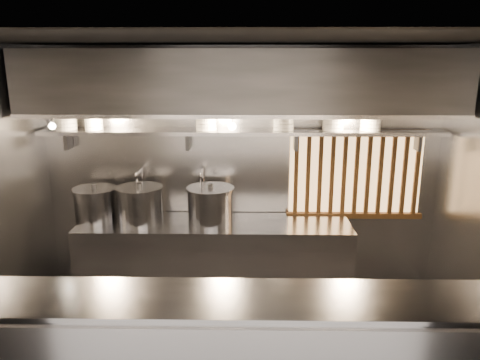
{
  "coord_description": "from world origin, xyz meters",
  "views": [
    {
      "loc": [
        0.07,
        -3.74,
        2.66
      ],
      "look_at": [
        -0.01,
        0.55,
        1.54
      ],
      "focal_mm": 35.0,
      "sensor_mm": 36.0,
      "label": 1
    }
  ],
  "objects_px": {
    "stock_pot_right": "(211,205)",
    "heat_lamp": "(50,120)",
    "stock_pot_left": "(95,204)",
    "stock_pot_mid": "(140,205)",
    "pendant_bulb": "(232,126)"
  },
  "relations": [
    {
      "from": "stock_pot_right",
      "to": "heat_lamp",
      "type": "bearing_deg",
      "value": -170.15
    },
    {
      "from": "heat_lamp",
      "to": "stock_pot_left",
      "type": "bearing_deg",
      "value": 48.15
    },
    {
      "from": "stock_pot_mid",
      "to": "stock_pot_right",
      "type": "relative_size",
      "value": 0.95
    },
    {
      "from": "stock_pot_mid",
      "to": "stock_pot_left",
      "type": "bearing_deg",
      "value": 175.95
    },
    {
      "from": "stock_pot_left",
      "to": "stock_pot_mid",
      "type": "height_order",
      "value": "stock_pot_mid"
    },
    {
      "from": "stock_pot_left",
      "to": "pendant_bulb",
      "type": "bearing_deg",
      "value": 1.4
    },
    {
      "from": "heat_lamp",
      "to": "pendant_bulb",
      "type": "distance_m",
      "value": 1.83
    },
    {
      "from": "heat_lamp",
      "to": "stock_pot_left",
      "type": "xyz_separation_m",
      "value": [
        0.28,
        0.31,
        -0.97
      ]
    },
    {
      "from": "heat_lamp",
      "to": "stock_pot_right",
      "type": "relative_size",
      "value": 0.51
    },
    {
      "from": "pendant_bulb",
      "to": "stock_pot_left",
      "type": "relative_size",
      "value": 0.34
    },
    {
      "from": "stock_pot_left",
      "to": "stock_pot_mid",
      "type": "distance_m",
      "value": 0.51
    },
    {
      "from": "stock_pot_left",
      "to": "heat_lamp",
      "type": "bearing_deg",
      "value": -131.85
    },
    {
      "from": "heat_lamp",
      "to": "pendant_bulb",
      "type": "relative_size",
      "value": 1.87
    },
    {
      "from": "pendant_bulb",
      "to": "stock_pot_left",
      "type": "xyz_separation_m",
      "value": [
        -1.52,
        -0.04,
        -0.87
      ]
    },
    {
      "from": "stock_pot_left",
      "to": "stock_pot_right",
      "type": "relative_size",
      "value": 0.81
    }
  ]
}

